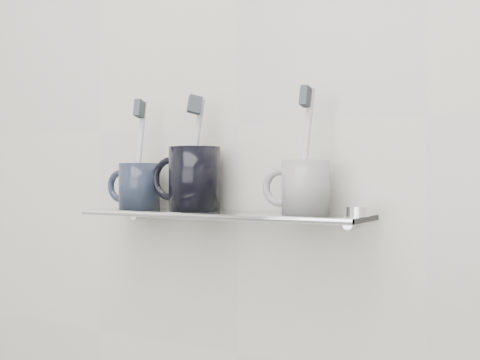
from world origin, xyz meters
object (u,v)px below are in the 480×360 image
Objects in this scene: shelf_glass at (219,214)px; mug_left at (139,186)px; mug_center at (195,179)px; mug_right at (306,188)px.

mug_left reaches higher than shelf_glass.
mug_center is (-0.05, 0.00, 0.06)m from shelf_glass.
mug_left and mug_right have the same top height.
mug_left is 0.33m from mug_right.
shelf_glass is 6.02× the size of mug_right.
mug_center reaches higher than shelf_glass.
shelf_glass is 0.08m from mug_center.
mug_center is 1.31× the size of mug_right.
shelf_glass is 4.59× the size of mug_center.
mug_center is 0.21m from mug_right.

